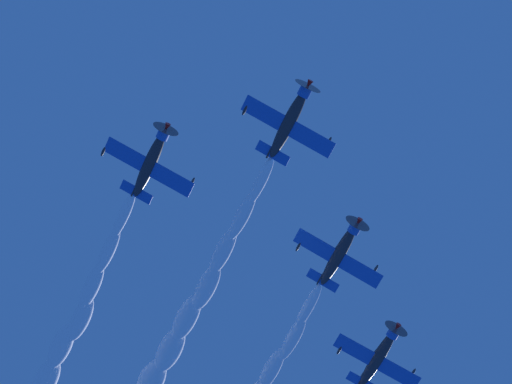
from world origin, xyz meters
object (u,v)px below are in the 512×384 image
object	(u,v)px
airplane_lead	(290,121)
airplane_right_wingman	(151,162)
airplane_left_wingman	(340,253)
airplane_slot_tail	(379,357)

from	to	relation	value
airplane_lead	airplane_right_wingman	world-z (taller)	airplane_right_wingman
airplane_left_wingman	airplane_right_wingman	xyz separation A→B (m)	(-20.67, -2.49, 0.85)
airplane_slot_tail	airplane_right_wingman	bearing A→B (deg)	-157.50
airplane_lead	airplane_left_wingman	distance (m)	14.70
airplane_slot_tail	airplane_lead	bearing A→B (deg)	-130.59
airplane_lead	airplane_slot_tail	xyz separation A→B (m)	(17.65, 20.60, -0.33)
airplane_left_wingman	airplane_right_wingman	size ratio (longest dim) A/B	0.99
airplane_lead	airplane_right_wingman	size ratio (longest dim) A/B	0.99
airplane_left_wingman	airplane_right_wingman	distance (m)	20.83
airplane_lead	airplane_slot_tail	bearing A→B (deg)	49.41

